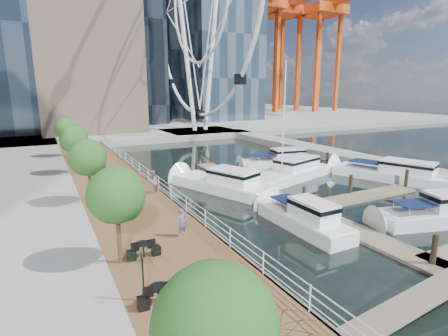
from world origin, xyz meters
name	(u,v)px	position (x,y,z in m)	size (l,w,h in m)	color
ground	(359,263)	(0.00, 0.00, 0.00)	(520.00, 520.00, 0.00)	black
boardwalk	(123,201)	(-9.00, 15.00, 0.50)	(6.00, 60.00, 1.00)	brown
seawall	(160,195)	(-6.00, 15.00, 0.50)	(0.25, 60.00, 1.00)	#595954
land_far	(91,118)	(0.00, 102.00, 0.50)	(200.00, 114.00, 1.00)	gray
breakwater	(345,157)	(20.00, 20.00, 0.50)	(4.00, 60.00, 1.00)	gray
pier	(200,133)	(14.00, 52.00, 0.50)	(14.00, 12.00, 1.00)	gray
railing	(159,183)	(-6.10, 15.00, 1.52)	(0.10, 60.00, 1.05)	white
floating_docks	(333,188)	(7.97, 9.98, 0.49)	(16.00, 34.00, 2.60)	#6D6051
port_cranes	(285,58)	(67.67, 95.67, 20.00)	(40.00, 52.00, 38.00)	#D84C14
street_trees	(87,158)	(-11.40, 14.00, 4.29)	(2.60, 42.60, 4.60)	#3F2B1C
cafe_tables	(189,323)	(-10.40, -2.00, 1.37)	(2.50, 13.70, 0.74)	black
yacht_foreground	(436,223)	(9.18, 1.57, 0.00)	(2.47, 9.22, 2.15)	silver
pedestrian_near	(182,222)	(-7.76, 5.45, 1.81)	(0.59, 0.39, 1.62)	#52516C
pedestrian_mid	(153,182)	(-6.75, 14.35, 1.90)	(0.87, 0.68, 1.79)	gray
pedestrian_far	(89,153)	(-9.53, 30.28, 1.82)	(0.96, 0.40, 1.64)	#363B44
moored_yachts	(302,183)	(7.89, 13.98, 0.00)	(24.02, 30.23, 11.50)	white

